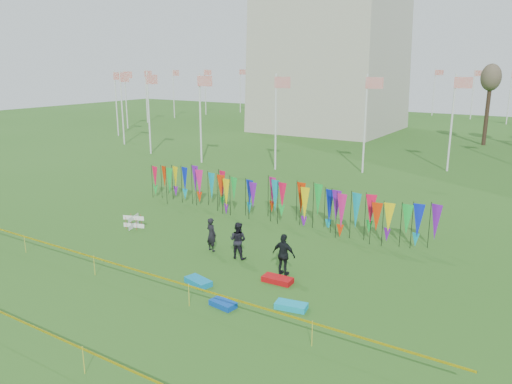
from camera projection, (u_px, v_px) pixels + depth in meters
The scene contains 13 objects.
ground at pixel (168, 269), 22.01m from camera, with size 160.00×160.00×0.00m, color #265517.
flagpole_ring at pixel (330, 100), 67.51m from camera, with size 57.40×56.16×8.00m.
banner_row at pixel (271, 195), 28.40m from camera, with size 18.64×0.64×2.38m.
caution_tape_near at pixel (126, 268), 20.14m from camera, with size 26.00×0.02×0.90m.
caution_tape_far at pixel (13, 318), 16.14m from camera, with size 26.00×0.02×0.90m.
box_kite at pixel (134, 222), 27.42m from camera, with size 0.63×0.63×0.70m.
person_left at pixel (211, 234), 23.94m from camera, with size 0.60×0.44×1.65m, color black.
person_mid at pixel (238, 240), 23.02m from camera, with size 0.84×0.52×1.74m, color black.
person_right at pixel (284, 255), 21.15m from camera, with size 1.08×0.61×1.84m, color black.
kite_bag_turquoise at pixel (198, 282), 20.43m from camera, with size 1.17×0.59×0.23m, color #0B7DB2.
kite_bag_blue at pixel (223, 304), 18.57m from camera, with size 1.00×0.52×0.21m, color #0A43AB.
kite_bag_red at pixel (278, 280), 20.63m from camera, with size 1.26×0.58×0.23m, color #BC0C0F.
kite_bag_teal at pixel (291, 306), 18.40m from camera, with size 1.17×0.56×0.22m, color #0EA2C7.
Camera 1 is at (14.28, -15.18, 8.78)m, focal length 35.00 mm.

